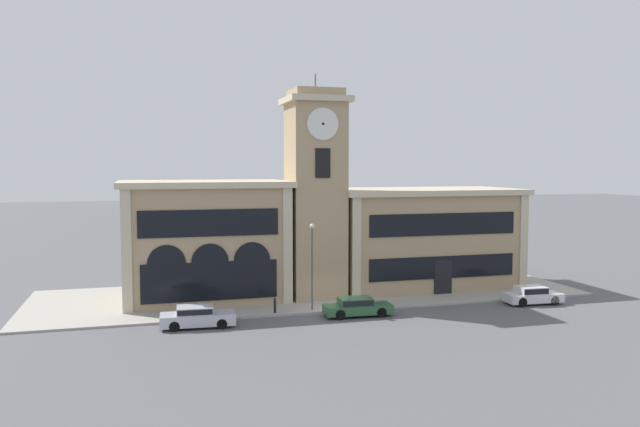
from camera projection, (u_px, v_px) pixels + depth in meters
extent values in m
plane|color=#56565B|center=(335.00, 313.00, 44.07)|extent=(300.00, 300.00, 0.00)
cube|color=#A39E93|center=(311.00, 293.00, 50.43)|extent=(43.31, 13.28, 0.15)
cube|color=tan|center=(315.00, 202.00, 48.55)|extent=(4.09, 4.09, 15.16)
cube|color=beige|center=(315.00, 100.00, 47.94)|extent=(4.79, 4.79, 0.45)
cube|color=tan|center=(315.00, 94.00, 47.90)|extent=(3.76, 3.76, 0.60)
cylinder|color=#4C4C51|center=(315.00, 82.00, 47.83)|extent=(0.10, 0.10, 1.20)
cylinder|color=silver|center=(323.00, 124.00, 46.08)|extent=(2.39, 0.10, 2.39)
cylinder|color=black|center=(323.00, 124.00, 46.01)|extent=(0.19, 0.04, 0.19)
cylinder|color=silver|center=(341.00, 126.00, 48.66)|extent=(0.10, 2.39, 2.39)
cylinder|color=black|center=(342.00, 126.00, 48.68)|extent=(0.04, 0.19, 0.19)
cube|color=black|center=(323.00, 163.00, 46.31)|extent=(1.15, 0.10, 2.20)
cube|color=tan|center=(205.00, 243.00, 48.41)|extent=(12.11, 8.05, 8.76)
cube|color=beige|center=(204.00, 184.00, 48.05)|extent=(12.81, 8.75, 0.45)
cube|color=beige|center=(126.00, 253.00, 42.94)|extent=(0.70, 0.16, 8.76)
cube|color=beige|center=(288.00, 247.00, 46.04)|extent=(0.70, 0.16, 8.76)
cube|color=black|center=(210.00, 223.00, 44.36)|extent=(9.93, 0.10, 1.93)
cube|color=black|center=(210.00, 281.00, 44.69)|extent=(9.69, 0.10, 2.80)
cylinder|color=black|center=(167.00, 264.00, 43.75)|extent=(2.66, 0.06, 2.66)
cylinder|color=black|center=(210.00, 262.00, 44.57)|extent=(2.66, 0.06, 2.66)
cylinder|color=black|center=(252.00, 260.00, 45.39)|extent=(2.66, 0.06, 2.66)
cube|color=tan|center=(422.00, 240.00, 53.44)|extent=(15.31, 8.05, 7.97)
cube|color=beige|center=(422.00, 191.00, 53.11)|extent=(16.01, 8.75, 0.45)
cube|color=beige|center=(357.00, 250.00, 47.54)|extent=(0.70, 0.16, 7.97)
cube|color=beige|center=(524.00, 243.00, 51.51)|extent=(0.70, 0.16, 7.97)
cube|color=black|center=(444.00, 224.00, 49.40)|extent=(12.55, 0.10, 1.75)
cube|color=black|center=(443.00, 278.00, 49.73)|extent=(1.50, 0.12, 2.87)
cube|color=black|center=(443.00, 267.00, 49.67)|extent=(12.55, 0.10, 1.79)
cube|color=#B2B7C1|center=(198.00, 319.00, 40.09)|extent=(4.84, 2.05, 0.73)
cube|color=#B2B7C1|center=(195.00, 310.00, 40.00)|extent=(2.37, 1.73, 0.46)
cube|color=black|center=(195.00, 310.00, 40.00)|extent=(2.28, 1.76, 0.35)
cylinder|color=black|center=(220.00, 318.00, 41.19)|extent=(0.68, 0.26, 0.67)
cylinder|color=black|center=(222.00, 324.00, 39.67)|extent=(0.68, 0.26, 0.67)
cylinder|color=black|center=(175.00, 320.00, 40.55)|extent=(0.68, 0.26, 0.67)
cylinder|color=black|center=(174.00, 326.00, 39.03)|extent=(0.68, 0.26, 0.67)
cube|color=#285633|center=(358.00, 309.00, 43.06)|extent=(4.79, 1.99, 0.60)
cube|color=#285633|center=(355.00, 301.00, 42.97)|extent=(2.34, 1.68, 0.50)
cube|color=black|center=(355.00, 301.00, 42.97)|extent=(2.25, 1.71, 0.37)
cylinder|color=black|center=(375.00, 308.00, 44.12)|extent=(0.72, 0.26, 0.71)
cylinder|color=black|center=(381.00, 312.00, 42.65)|extent=(0.72, 0.26, 0.71)
cylinder|color=black|center=(335.00, 310.00, 43.49)|extent=(0.72, 0.26, 0.71)
cylinder|color=black|center=(340.00, 315.00, 42.02)|extent=(0.72, 0.26, 0.71)
cube|color=silver|center=(533.00, 297.00, 46.84)|extent=(4.39, 2.00, 0.62)
cube|color=silver|center=(531.00, 290.00, 46.75)|extent=(2.15, 1.70, 0.53)
cube|color=black|center=(531.00, 290.00, 46.75)|extent=(2.07, 1.73, 0.40)
cylinder|color=black|center=(543.00, 296.00, 47.89)|extent=(0.72, 0.26, 0.71)
cylinder|color=black|center=(554.00, 301.00, 46.39)|extent=(0.72, 0.26, 0.71)
cylinder|color=black|center=(511.00, 298.00, 47.31)|extent=(0.72, 0.26, 0.71)
cylinder|color=black|center=(522.00, 302.00, 45.81)|extent=(0.72, 0.26, 0.71)
cylinder|color=#4C4C51|center=(312.00, 269.00, 44.12)|extent=(0.12, 0.12, 5.79)
sphere|color=silver|center=(312.00, 226.00, 43.88)|extent=(0.36, 0.36, 0.36)
cylinder|color=black|center=(275.00, 306.00, 43.35)|extent=(0.18, 0.18, 0.90)
sphere|color=black|center=(275.00, 299.00, 43.31)|extent=(0.16, 0.16, 0.16)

